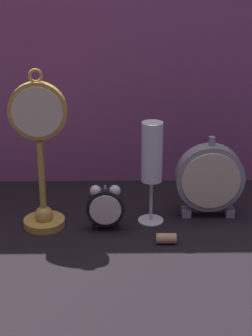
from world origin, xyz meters
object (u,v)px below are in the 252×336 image
mantel_clock_silver (210,178)px  champagne_flute (152,159)px  pocket_watch_on_stand (40,157)px  wine_cork (166,238)px  alarm_clock_twin_bell (105,205)px

mantel_clock_silver → champagne_flute: size_ratio=0.82×
pocket_watch_on_stand → wine_cork: size_ratio=8.43×
alarm_clock_twin_bell → mantel_clock_silver: (0.24, 0.06, 0.04)m
alarm_clock_twin_bell → mantel_clock_silver: 0.25m
champagne_flute → alarm_clock_twin_bell: bearing=-160.0°
alarm_clock_twin_bell → champagne_flute: champagne_flute is taller
champagne_flute → pocket_watch_on_stand: bearing=-175.2°
alarm_clock_twin_bell → mantel_clock_silver: size_ratio=0.54×
alarm_clock_twin_bell → champagne_flute: bearing=20.0°
mantel_clock_silver → wine_cork: mantel_clock_silver is taller
champagne_flute → wine_cork: (0.03, -0.10, -0.14)m
alarm_clock_twin_bell → mantel_clock_silver: bearing=14.8°
mantel_clock_silver → wine_cork: bearing=-130.0°
champagne_flute → wine_cork: champagne_flute is taller
wine_cork → pocket_watch_on_stand: bearing=162.9°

